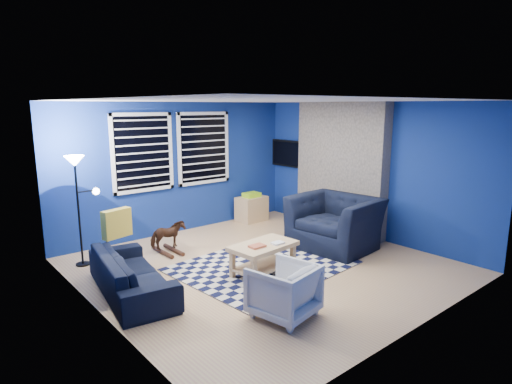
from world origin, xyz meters
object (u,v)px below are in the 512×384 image
armchair_bent (284,290)px  floor_lamp (77,176)px  rocking_horse (168,235)px  cabinet (252,208)px  coffee_table (263,252)px  sofa (131,273)px  tv (289,154)px  armchair_big (335,223)px

armchair_bent → floor_lamp: bearing=-80.1°
rocking_horse → cabinet: cabinet is taller
coffee_table → cabinet: size_ratio=1.55×
sofa → rocking_horse: (1.12, 1.08, 0.03)m
rocking_horse → coffee_table: size_ratio=0.55×
rocking_horse → coffee_table: rocking_horse is taller
sofa → rocking_horse: size_ratio=3.33×
tv → armchair_big: tv is taller
armchair_big → cabinet: (0.02, 2.29, -0.17)m
tv → rocking_horse: bearing=-171.1°
sofa → armchair_bent: armchair_bent is taller
rocking_horse → armchair_bent: bearing=-173.6°
armchair_bent → cabinet: size_ratio=1.05×
sofa → armchair_big: (3.49, -0.51, 0.17)m
sofa → armchair_bent: bearing=-139.1°
rocking_horse → coffee_table: (0.61, -1.72, 0.03)m
rocking_horse → cabinet: 2.48m
tv → coffee_table: size_ratio=0.98×
armchair_bent → cabinet: bearing=-135.7°
sofa → coffee_table: size_ratio=1.83×
armchair_big → armchair_bent: bearing=-69.2°
cabinet → floor_lamp: size_ratio=0.39×
sofa → coffee_table: (1.74, -0.64, 0.06)m
tv → sofa: tv is taller
rocking_horse → floor_lamp: size_ratio=0.33×
sofa → armchair_big: armchair_big is taller
armchair_big → coffee_table: size_ratio=1.34×
tv → armchair_bent: size_ratio=1.44×
armchair_big → sofa: bearing=-104.8°
armchair_big → coffee_table: 1.76m
armchair_big → floor_lamp: bearing=-124.7°
tv → rocking_horse: size_ratio=1.78×
armchair_bent → rocking_horse: bearing=-101.9°
tv → armchair_bent: (-3.32, -3.34, -1.08)m
sofa → floor_lamp: (-0.14, 1.44, 1.12)m
armchair_big → cabinet: armchair_big is taller
rocking_horse → armchair_big: bearing=-116.9°
tv → cabinet: (-0.91, 0.18, -1.13)m
armchair_bent → armchair_big: bearing=-164.0°
tv → armchair_big: (-0.92, -2.11, -0.95)m
rocking_horse → floor_lamp: bearing=81.2°
coffee_table → floor_lamp: (-1.88, 2.08, 1.06)m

